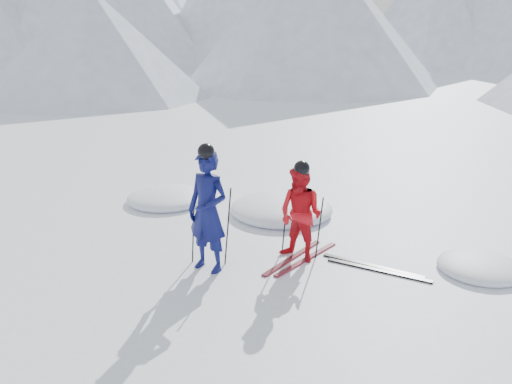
# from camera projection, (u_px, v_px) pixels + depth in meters

# --- Properties ---
(ground) EXTENTS (160.00, 160.00, 0.00)m
(ground) POSITION_uv_depth(u_px,v_px,m) (340.00, 274.00, 8.55)
(ground) COLOR white
(ground) RESTS_ON ground
(skier_blue) EXTENTS (0.83, 0.69, 1.96)m
(skier_blue) POSITION_uv_depth(u_px,v_px,m) (208.00, 212.00, 8.44)
(skier_blue) COLOR #0C104D
(skier_blue) RESTS_ON ground
(skier_red) EXTENTS (0.96, 0.87, 1.60)m
(skier_red) POSITION_uv_depth(u_px,v_px,m) (301.00, 214.00, 8.84)
(skier_red) COLOR red
(skier_red) RESTS_ON ground
(pole_blue_left) EXTENTS (0.13, 0.09, 1.30)m
(pole_blue_left) POSITION_uv_depth(u_px,v_px,m) (193.00, 226.00, 8.74)
(pole_blue_left) COLOR black
(pole_blue_left) RESTS_ON ground
(pole_blue_right) EXTENTS (0.13, 0.08, 1.30)m
(pole_blue_right) POSITION_uv_depth(u_px,v_px,m) (228.00, 227.00, 8.71)
(pole_blue_right) COLOR black
(pole_blue_right) RESTS_ON ground
(pole_red_left) EXTENTS (0.11, 0.09, 1.06)m
(pole_red_left) POSITION_uv_depth(u_px,v_px,m) (285.00, 223.00, 9.22)
(pole_red_left) COLOR black
(pole_red_left) RESTS_ON ground
(pole_red_right) EXTENTS (0.11, 0.08, 1.06)m
(pole_red_right) POSITION_uv_depth(u_px,v_px,m) (319.00, 228.00, 9.00)
(pole_red_right) COLOR black
(pole_red_right) RESTS_ON ground
(ski_worn_left) EXTENTS (0.74, 1.60, 0.03)m
(ski_worn_left) POSITION_uv_depth(u_px,v_px,m) (292.00, 258.00, 9.10)
(ski_worn_left) COLOR black
(ski_worn_left) RESTS_ON ground
(ski_worn_right) EXTENTS (0.84, 1.56, 0.03)m
(ski_worn_right) POSITION_uv_depth(u_px,v_px,m) (307.00, 259.00, 9.05)
(ski_worn_right) COLOR black
(ski_worn_right) RESTS_ON ground
(ski_loose_a) EXTENTS (1.64, 0.62, 0.03)m
(ski_loose_a) POSITION_uv_depth(u_px,v_px,m) (372.00, 266.00, 8.80)
(ski_loose_a) COLOR black
(ski_loose_a) RESTS_ON ground
(ski_loose_b) EXTENTS (1.66, 0.57, 0.03)m
(ski_loose_b) POSITION_uv_depth(u_px,v_px,m) (378.00, 270.00, 8.64)
(ski_loose_b) COLOR black
(ski_loose_b) RESTS_ON ground
(snow_lumps) EXTENTS (8.50, 4.85, 0.47)m
(snow_lumps) POSITION_uv_depth(u_px,v_px,m) (284.00, 222.00, 10.76)
(snow_lumps) COLOR white
(snow_lumps) RESTS_ON ground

